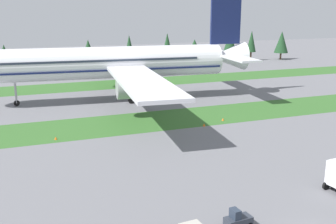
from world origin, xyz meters
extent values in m
cube|color=#336028|center=(0.00, 42.53, 0.00)|extent=(320.00, 13.38, 0.01)
cube|color=#336028|center=(0.00, 81.30, 0.00)|extent=(320.00, 13.38, 0.01)
cylinder|color=white|center=(-5.04, 61.92, 8.54)|extent=(51.39, 11.79, 6.97)
cone|color=white|center=(22.80, 59.26, 9.06)|extent=(9.29, 7.42, 6.62)
cube|color=#141E4C|center=(-5.04, 61.92, 7.32)|extent=(50.16, 11.81, 0.36)
cube|color=#283342|center=(-8.13, 62.21, 9.41)|extent=(45.21, 11.26, 0.44)
cube|color=white|center=(-3.90, 41.14, 7.84)|extent=(11.29, 34.79, 0.63)
cylinder|color=#A3A3A8|center=(-4.62, 46.36, 5.55)|extent=(5.31, 4.29, 3.83)
cube|color=white|center=(0.01, 82.10, 7.84)|extent=(11.29, 34.79, 0.63)
cylinder|color=#A3A3A8|center=(-1.68, 77.11, 5.55)|extent=(5.31, 4.29, 3.83)
cube|color=white|center=(21.39, 51.05, 9.59)|extent=(5.68, 12.80, 0.44)
cube|color=white|center=(22.97, 67.59, 9.59)|extent=(5.68, 12.80, 0.44)
cube|color=#141E4C|center=(22.18, 59.32, 17.95)|extent=(7.31, 1.44, 11.85)
cylinder|color=#A3A3A8|center=(-24.83, 63.81, 4.05)|extent=(0.44, 0.44, 6.90)
cylinder|color=black|center=(-24.83, 63.81, 0.60)|extent=(1.23, 0.53, 1.20)
cylinder|color=#A3A3A8|center=(-1.35, 57.36, 4.17)|extent=(0.44, 0.44, 6.65)
cylinder|color=black|center=(-1.35, 57.36, 0.85)|extent=(1.75, 0.75, 1.70)
cylinder|color=#A3A3A8|center=(-0.55, 65.69, 4.17)|extent=(0.44, 0.44, 6.65)
cylinder|color=black|center=(-0.55, 65.69, 0.85)|extent=(1.75, 0.75, 1.70)
cube|color=#2D333D|center=(-5.78, 4.22, 0.69)|extent=(2.70, 1.50, 0.77)
cube|color=#283342|center=(-6.17, 4.19, 1.52)|extent=(0.79, 1.14, 0.90)
cylinder|color=black|center=(-4.92, 4.84, 0.30)|extent=(0.61, 0.25, 0.60)
cylinder|color=black|center=(-6.73, 4.70, 0.30)|extent=(0.61, 0.25, 0.60)
cylinder|color=black|center=(8.98, 7.99, 0.48)|extent=(0.99, 0.40, 0.96)
cylinder|color=black|center=(7.86, 7.88, 0.48)|extent=(0.99, 0.40, 0.96)
cone|color=orange|center=(10.73, 38.04, 0.24)|extent=(0.44, 0.44, 0.47)
cone|color=orange|center=(-19.35, 37.51, 0.24)|extent=(0.44, 0.44, 0.48)
cone|color=orange|center=(5.87, 35.95, 0.25)|extent=(0.44, 0.44, 0.50)
cylinder|color=#4C3823|center=(-27.49, 112.10, 1.76)|extent=(0.70, 0.70, 3.52)
cone|color=#1E4223|center=(-27.49, 112.10, 6.32)|extent=(3.88, 3.88, 5.59)
cylinder|color=#4C3823|center=(-14.34, 113.44, 1.27)|extent=(0.70, 0.70, 2.54)
cone|color=#1E4223|center=(-14.34, 113.44, 5.04)|extent=(5.11, 5.11, 5.01)
cylinder|color=#4C3823|center=(-0.79, 113.62, 1.54)|extent=(0.70, 0.70, 3.07)
cone|color=#1E4223|center=(-0.79, 113.62, 6.41)|extent=(4.84, 4.84, 6.68)
cylinder|color=#4C3823|center=(13.46, 112.71, 1.54)|extent=(0.70, 0.70, 3.07)
cone|color=#1E4223|center=(13.46, 112.71, 7.12)|extent=(3.61, 3.61, 8.09)
cylinder|color=#4C3823|center=(26.27, 108.85, 1.81)|extent=(0.70, 0.70, 3.62)
cone|color=#1E4223|center=(26.27, 108.85, 7.70)|extent=(3.76, 3.76, 8.17)
cylinder|color=#4C3823|center=(38.63, 112.86, 1.26)|extent=(0.70, 0.70, 2.52)
cone|color=#1E4223|center=(38.63, 112.86, 5.73)|extent=(5.72, 5.72, 6.43)
cylinder|color=#4C3823|center=(53.14, 112.03, 1.72)|extent=(0.70, 0.70, 3.44)
cone|color=#1E4223|center=(53.14, 112.03, 7.87)|extent=(5.16, 5.16, 8.84)
cylinder|color=#4C3823|center=(62.94, 112.48, 1.74)|extent=(0.70, 0.70, 3.49)
cone|color=#1E4223|center=(62.94, 112.48, 7.60)|extent=(3.74, 3.74, 8.24)
cylinder|color=#4C3823|center=(76.34, 111.46, 1.36)|extent=(0.70, 0.70, 2.72)
cone|color=#1E4223|center=(76.34, 111.46, 7.00)|extent=(5.57, 5.57, 8.55)
camera|label=1|loc=(-24.07, -25.45, 20.16)|focal=43.04mm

